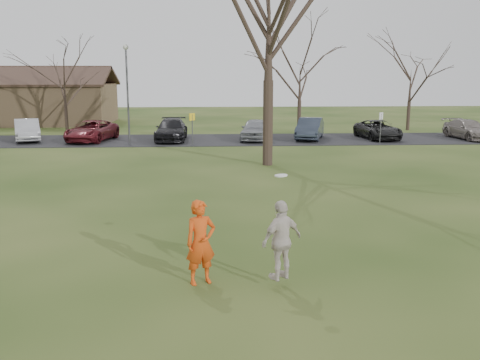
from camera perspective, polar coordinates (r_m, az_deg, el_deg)
The scene contains 16 objects.
ground at distance 12.11m, azimuth 1.07°, elevation -10.82°, with size 120.00×120.00×0.00m, color #1E380F.
parking_strip at distance 36.46m, azimuth -1.83°, elevation 4.37°, with size 62.00×6.50×0.04m, color black.
player_defender at distance 11.70m, azimuth -4.26°, elevation -6.73°, with size 0.69×0.45×1.89m, color #D64511.
car_1 at distance 38.51m, azimuth -21.98°, elevation 5.03°, with size 1.53×4.40×1.45m, color #A6A7AC.
car_2 at distance 36.96m, azimuth -15.72°, elevation 5.14°, with size 2.27×4.93×1.37m, color maroon.
car_3 at distance 36.25m, azimuth -7.41°, elevation 5.40°, with size 2.00×4.92×1.43m, color black.
car_4 at distance 36.13m, azimuth 1.63°, elevation 5.49°, with size 1.71×4.24×1.45m, color gray.
car_5 at distance 36.89m, azimuth 7.54°, elevation 5.52°, with size 1.54×4.41×1.45m, color #2B3340.
car_6 at distance 38.00m, azimuth 14.66°, elevation 5.29°, with size 2.11×4.58×1.27m, color black.
car_7 at distance 40.03m, azimuth 23.42°, elevation 5.03°, with size 1.82×4.48×1.30m, color gray.
catching_play at distance 11.42m, azimuth 4.51°, elevation -6.47°, with size 1.09×0.91×2.31m.
lamp_post at distance 34.06m, azimuth -12.08°, elevation 10.27°, with size 0.34×0.34×6.27m.
sign_yellow at distance 33.33m, azimuth -5.18°, elevation 6.11°, with size 0.35×0.35×2.08m.
sign_white at distance 35.03m, azimuth 14.95°, elevation 6.04°, with size 0.35×0.35×2.08m.
big_tree at distance 26.42m, azimuth 3.14°, elevation 16.77°, with size 9.00×9.00×14.00m, color #352821, non-canonical shape.
small_tree_row at distance 41.56m, azimuth 4.12°, elevation 10.59°, with size 55.00×5.90×8.50m.
Camera 1 is at (-0.84, -11.16, 4.62)m, focal length 39.53 mm.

